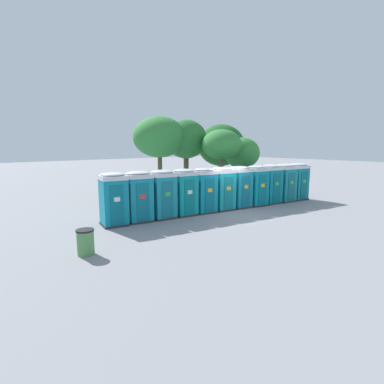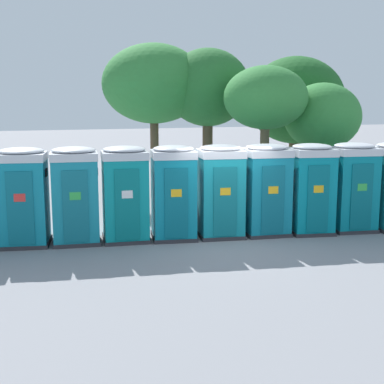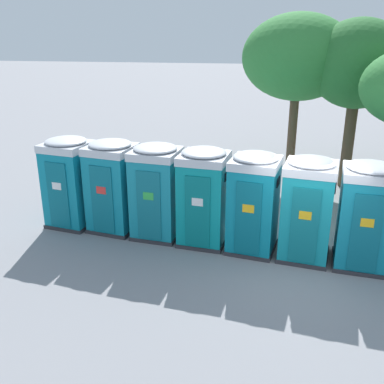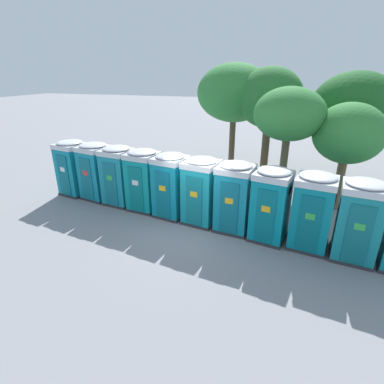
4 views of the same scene
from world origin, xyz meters
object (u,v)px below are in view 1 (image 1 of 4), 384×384
object	(u,v)px
portapotty_0	(114,199)
portapotty_7	(256,185)
street_tree_2	(186,140)
portapotty_2	(162,194)
portapotty_8	(270,184)
street_tree_4	(159,137)
portapotty_9	(285,183)
portapotty_4	(204,190)
trash_can	(86,242)
portapotty_3	(184,192)
portapotty_5	(223,188)
portapotty_6	(240,187)
street_tree_0	(222,145)
portapotty_1	(139,196)
portapotty_10	(297,181)
street_tree_1	(242,153)
street_tree_3	(221,146)

from	to	relation	value
portapotty_0	portapotty_7	distance (m)	9.10
portapotty_7	street_tree_2	xyz separation A→B (m)	(-0.71, 6.10, 2.89)
portapotty_2	portapotty_8	world-z (taller)	same
street_tree_4	portapotty_9	bearing A→B (deg)	-54.79
portapotty_2	portapotty_4	bearing A→B (deg)	-10.08
portapotty_4	trash_can	world-z (taller)	portapotty_4
portapotty_3	portapotty_8	size ratio (longest dim) A/B	1.00
portapotty_4	portapotty_8	size ratio (longest dim) A/B	1.00
portapotty_0	portapotty_9	world-z (taller)	same
portapotty_2	trash_can	xyz separation A→B (m)	(-5.14, -2.61, -0.82)
portapotty_4	portapotty_5	distance (m)	1.30
portapotty_7	portapotty_2	bearing A→B (deg)	169.68
portapotty_4	portapotty_6	size ratio (longest dim) A/B	1.00
trash_can	street_tree_0	bearing A→B (deg)	22.04
portapotty_7	portapotty_8	xyz separation A→B (m)	(1.29, -0.14, -0.00)
portapotty_1	portapotty_9	distance (m)	10.40
portapotty_9	portapotty_10	xyz separation A→B (m)	(1.29, -0.18, 0.00)
portapotty_10	portapotty_4	bearing A→B (deg)	170.43
portapotty_2	portapotty_5	bearing A→B (deg)	-9.83
portapotty_6	portapotty_9	bearing A→B (deg)	-10.29
street_tree_1	street_tree_2	bearing A→B (deg)	139.93
portapotty_4	portapotty_10	distance (m)	7.80
portapotty_6	trash_can	distance (m)	10.44
portapotty_3	street_tree_2	xyz separation A→B (m)	(4.40, 5.15, 2.89)
portapotty_0	portapotty_4	world-z (taller)	same
portapotty_9	street_tree_3	bearing A→B (deg)	86.08
portapotty_3	portapotty_4	size ratio (longest dim) A/B	1.00
street_tree_0	portapotty_10	bearing A→B (deg)	-47.51
portapotty_7	portapotty_8	size ratio (longest dim) A/B	1.00
portapotty_5	trash_can	distance (m)	9.22
portapotty_0	portapotty_3	bearing A→B (deg)	-8.51
portapotty_1	street_tree_0	xyz separation A→B (m)	(7.94, 1.94, 2.50)
portapotty_1	street_tree_2	size ratio (longest dim) A/B	0.45
portapotty_9	trash_can	distance (m)	14.16
street_tree_3	portapotty_7	bearing A→B (deg)	-116.57
portapotty_6	portapotty_8	distance (m)	2.60
portapotty_3	trash_can	bearing A→B (deg)	-159.55
street_tree_3	portapotty_1	bearing A→B (deg)	-156.59
portapotty_9	street_tree_2	size ratio (longest dim) A/B	0.45
portapotty_8	street_tree_3	world-z (taller)	street_tree_3
street_tree_0	street_tree_4	size ratio (longest dim) A/B	0.83
trash_can	portapotty_8	bearing A→B (deg)	5.81
portapotty_2	street_tree_1	distance (m)	9.39
portapotty_2	portapotty_6	world-z (taller)	same
portapotty_4	portapotty_9	bearing A→B (deg)	-9.89
street_tree_0	street_tree_2	bearing A→B (deg)	109.39
portapotty_1	portapotty_9	world-z (taller)	same
portapotty_4	portapotty_8	distance (m)	5.20
street_tree_4	trash_can	bearing A→B (deg)	-137.05
portapotty_2	portapotty_7	bearing A→B (deg)	-10.32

